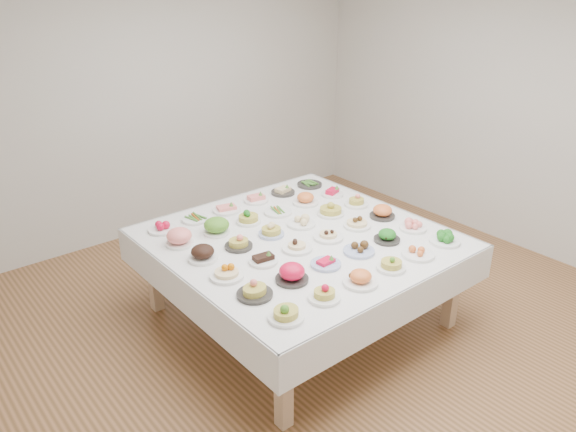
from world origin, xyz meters
TOP-DOWN VIEW (x-y plane):
  - room_envelope at (0.00, 0.00)m, footprint 5.02×5.02m
  - display_table at (-0.15, 0.12)m, footprint 2.12×2.12m
  - dish_0 at (-0.95, -0.68)m, footprint 0.22×0.22m
  - dish_1 at (-0.62, -0.67)m, footprint 0.21×0.21m
  - dish_2 at (-0.30, -0.68)m, footprint 0.24×0.24m
  - dish_3 at (0.01, -0.68)m, footprint 0.21×0.21m
  - dish_4 at (0.32, -0.67)m, footprint 0.24×0.24m
  - dish_5 at (0.65, -0.67)m, footprint 0.23×0.23m
  - dish_6 at (-0.94, -0.35)m, footprint 0.24×0.24m
  - dish_7 at (-0.64, -0.36)m, footprint 0.24×0.24m
  - dish_8 at (-0.31, -0.35)m, footprint 0.22×0.22m
  - dish_9 at (0.01, -0.36)m, footprint 0.23×0.23m
  - dish_10 at (0.32, -0.36)m, footprint 0.20×0.20m
  - dish_11 at (0.65, -0.36)m, footprint 0.22×0.22m
  - dish_12 at (-0.95, -0.04)m, footprint 0.23×0.23m
  - dish_13 at (-0.63, -0.03)m, footprint 0.21×0.21m
  - dish_14 at (-0.31, -0.03)m, footprint 0.23×0.23m
  - dish_15 at (0.00, -0.04)m, footprint 0.23×0.23m
  - dish_16 at (0.33, -0.03)m, footprint 0.23×0.23m
  - dish_17 at (0.64, -0.04)m, footprint 0.21×0.21m
  - dish_18 at (-0.95, 0.28)m, footprint 0.22×0.22m
  - dish_19 at (-0.63, 0.28)m, footprint 0.21×0.21m
  - dish_20 at (-0.31, 0.29)m, footprint 0.20×0.20m
  - dish_21 at (-0.00, 0.28)m, footprint 0.23×0.23m
  - dish_22 at (0.33, 0.28)m, footprint 0.23×0.23m
  - dish_23 at (0.65, 0.28)m, footprint 0.21×0.21m
  - dish_24 at (-0.96, 0.61)m, footprint 0.23×0.23m
  - dish_25 at (-0.63, 0.59)m, footprint 0.23×0.23m
  - dish_26 at (-0.31, 0.60)m, footprint 0.20×0.20m
  - dish_27 at (-0.00, 0.59)m, footprint 0.24×0.24m
  - dish_28 at (0.32, 0.61)m, footprint 0.23×0.23m
  - dish_29 at (0.65, 0.60)m, footprint 0.20×0.20m
  - dish_30 at (-0.94, 0.91)m, footprint 0.23×0.23m
  - dish_31 at (-0.63, 0.92)m, footprint 0.22×0.22m
  - dish_32 at (-0.32, 0.91)m, footprint 0.24×0.24m
  - dish_33 at (0.01, 0.93)m, footprint 0.22×0.22m
  - dish_34 at (0.32, 0.92)m, footprint 0.22×0.22m
  - dish_35 at (0.65, 0.92)m, footprint 0.24×0.24m

SIDE VIEW (x-z plane):
  - display_table at x=-0.15m, z-range 0.31..1.06m
  - dish_27 at x=0.00m, z-range 0.74..0.79m
  - dish_31 at x=-0.63m, z-range 0.75..0.80m
  - dish_35 at x=0.65m, z-range 0.75..0.80m
  - dish_13 at x=-0.63m, z-range 0.74..0.82m
  - dish_34 at x=0.32m, z-range 0.74..0.83m
  - dish_8 at x=-0.31m, z-range 0.74..0.83m
  - dish_29 at x=0.65m, z-range 0.74..0.83m
  - dish_33 at x=0.01m, z-range 0.74..0.83m
  - dish_4 at x=0.32m, z-range 0.74..0.83m
  - dish_30 at x=-0.94m, z-range 0.74..0.83m
  - dish_32 at x=-0.32m, z-range 0.74..0.84m
  - dish_9 at x=0.01m, z-range 0.74..0.84m
  - dish_11 at x=0.65m, z-range 0.75..0.85m
  - dish_15 at x=0.00m, z-range 0.74..0.85m
  - dish_21 at x=0.00m, z-range 0.74..0.85m
  - dish_14 at x=-0.31m, z-range 0.74..0.85m
  - dish_10 at x=0.32m, z-range 0.74..0.85m
  - dish_5 at x=0.65m, z-range 0.75..0.85m
  - dish_23 at x=0.65m, z-range 0.74..0.86m
  - dish_3 at x=0.01m, z-range 0.74..0.86m
  - dish_17 at x=0.64m, z-range 0.74..0.86m
  - dish_28 at x=0.32m, z-range 0.74..0.86m
  - dish_18 at x=-0.95m, z-range 0.74..0.86m
  - dish_26 at x=-0.31m, z-range 0.74..0.87m
  - dish_20 at x=-0.31m, z-range 0.74..0.87m
  - dish_1 at x=-0.62m, z-range 0.74..0.87m
  - dish_0 at x=-0.95m, z-range 0.74..0.87m
  - dish_19 at x=-0.63m, z-range 0.74..0.87m
  - dish_16 at x=0.33m, z-range 0.75..0.87m
  - dish_2 at x=-0.30m, z-range 0.75..0.88m
  - dish_25 at x=-0.63m, z-range 0.75..0.88m
  - dish_7 at x=-0.64m, z-range 0.75..0.88m
  - dish_24 at x=-0.96m, z-range 0.75..0.88m
  - dish_12 at x=-0.95m, z-range 0.75..0.88m
  - dish_6 at x=-0.94m, z-range 0.75..0.89m
  - dish_22 at x=0.33m, z-range 0.75..0.89m
  - room_envelope at x=0.00m, z-range 0.43..3.24m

